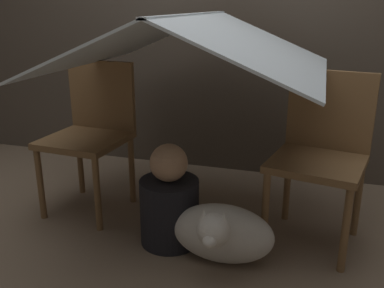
# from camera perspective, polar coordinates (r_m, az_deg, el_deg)

# --- Properties ---
(ground_plane) EXTENTS (8.80, 8.80, 0.00)m
(ground_plane) POSITION_cam_1_polar(r_m,az_deg,el_deg) (2.38, -0.70, -11.71)
(ground_plane) COLOR #7A6651
(chair_left) EXTENTS (0.47, 0.47, 0.87)m
(chair_left) POSITION_cam_1_polar(r_m,az_deg,el_deg) (2.58, -13.22, 2.01)
(chair_left) COLOR brown
(chair_left) RESTS_ON ground_plane
(chair_right) EXTENTS (0.51, 0.51, 0.87)m
(chair_right) POSITION_cam_1_polar(r_m,az_deg,el_deg) (2.25, 16.88, -0.70)
(chair_right) COLOR brown
(chair_right) RESTS_ON ground_plane
(sheet_canopy) EXTENTS (1.29, 1.24, 0.28)m
(sheet_canopy) POSITION_cam_1_polar(r_m,az_deg,el_deg) (2.16, 0.00, 13.42)
(sheet_canopy) COLOR silver
(person_front) EXTENTS (0.30, 0.30, 0.53)m
(person_front) POSITION_cam_1_polar(r_m,az_deg,el_deg) (2.20, -3.02, -7.84)
(person_front) COLOR black
(person_front) RESTS_ON ground_plane
(dog) EXTENTS (0.49, 0.40, 0.36)m
(dog) POSITION_cam_1_polar(r_m,az_deg,el_deg) (2.06, 3.99, -11.75)
(dog) COLOR silver
(dog) RESTS_ON ground_plane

